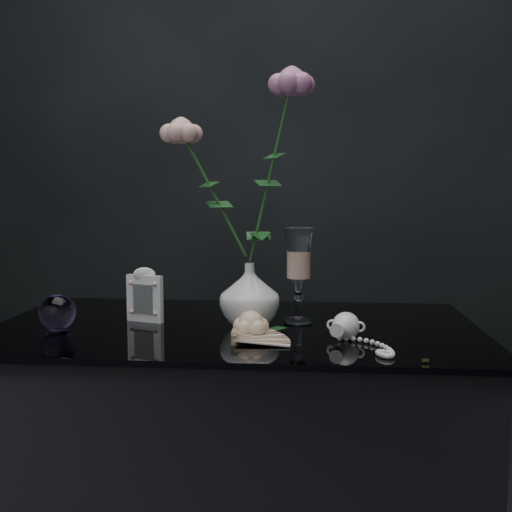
# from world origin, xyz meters

# --- Properties ---
(table) EXTENTS (1.05, 0.58, 0.76)m
(table) POSITION_xyz_m (0.00, 0.05, 0.38)
(table) COLOR black
(table) RESTS_ON ground
(vase) EXTENTS (0.14, 0.14, 0.14)m
(vase) POSITION_xyz_m (0.03, 0.05, 0.83)
(vase) COLOR white
(vase) RESTS_ON table
(wine_glass) EXTENTS (0.07, 0.07, 0.21)m
(wine_glass) POSITION_xyz_m (0.14, 0.09, 0.87)
(wine_glass) COLOR white
(wine_glass) RESTS_ON table
(picture_frame) EXTENTS (0.11, 0.09, 0.12)m
(picture_frame) POSITION_xyz_m (-0.21, 0.06, 0.82)
(picture_frame) COLOR white
(picture_frame) RESTS_ON table
(paperweight) EXTENTS (0.09, 0.09, 0.08)m
(paperweight) POSITION_xyz_m (-0.37, -0.03, 0.80)
(paperweight) COLOR #9271B9
(paperweight) RESTS_ON table
(paper_fan) EXTENTS (0.26, 0.23, 0.02)m
(paper_fan) POSITION_xyz_m (0.02, -0.12, 0.77)
(paper_fan) COLOR beige
(paper_fan) RESTS_ON table
(loose_rose) EXTENTS (0.17, 0.19, 0.05)m
(loose_rose) POSITION_xyz_m (0.04, -0.06, 0.79)
(loose_rose) COLOR #FFCEA4
(loose_rose) RESTS_ON table
(pearl_jar) EXTENTS (0.23, 0.23, 0.06)m
(pearl_jar) POSITION_xyz_m (0.23, -0.05, 0.79)
(pearl_jar) COLOR white
(pearl_jar) RESTS_ON table
(roses) EXTENTS (0.31, 0.10, 0.46)m
(roses) POSITION_xyz_m (0.02, 0.04, 1.10)
(roses) COLOR #FFAEA2
(roses) RESTS_ON vase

